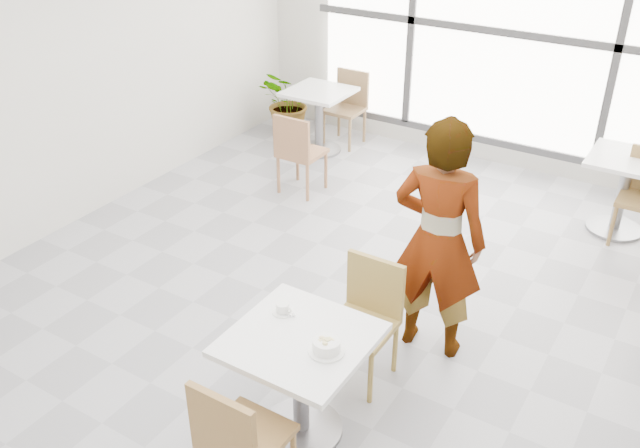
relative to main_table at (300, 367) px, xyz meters
The scene contains 15 objects.
floor 1.29m from the main_table, 108.35° to the left, with size 7.00×7.00×0.00m, color #9E9EA5.
wall_back 4.73m from the main_table, 94.59° to the left, with size 6.00×6.00×0.00m, color silver.
wall_left 3.68m from the main_table, 161.66° to the left, with size 7.00×7.00×0.00m, color silver.
window 4.67m from the main_table, 94.65° to the left, with size 4.60×0.07×2.52m.
main_table is the anchor object (origin of this frame).
chair_near 0.62m from the main_table, 89.93° to the right, with size 0.42×0.42×0.87m.
chair_far 0.72m from the main_table, 84.71° to the left, with size 0.42×0.42×0.87m.
oatmeal_bowl 0.34m from the main_table, ahead, with size 0.21×0.21×0.09m.
coffee_cup 0.36m from the main_table, 146.83° to the left, with size 0.16×0.13×0.07m.
person 1.31m from the main_table, 74.68° to the left, with size 0.65×0.43×1.78m, color black.
bg_table_left 4.43m from the main_table, 120.55° to the left, with size 0.70×0.70×0.75m.
bg_table_right 3.88m from the main_table, 72.82° to the left, with size 0.70×0.70×0.75m.
bg_chair_left_near 3.32m from the main_table, 123.85° to the left, with size 0.42×0.42×0.87m.
bg_chair_left_far 4.74m from the main_table, 116.41° to the left, with size 0.42×0.42×0.87m.
plant_left 4.99m from the main_table, 124.76° to the left, with size 0.73×0.63×0.81m, color #467332.
Camera 1 is at (2.12, -3.70, 3.28)m, focal length 38.33 mm.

